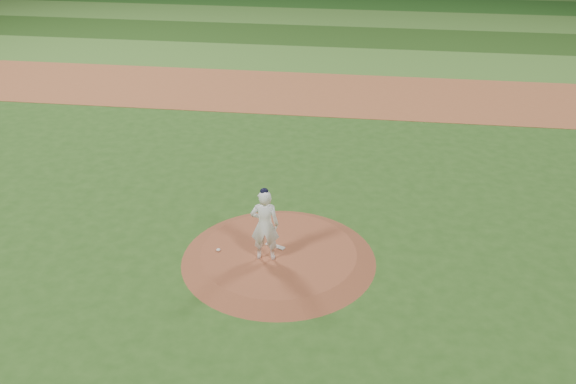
# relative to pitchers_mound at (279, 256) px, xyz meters

# --- Properties ---
(ground) EXTENTS (120.00, 120.00, 0.00)m
(ground) POSITION_rel_pitchers_mound_xyz_m (0.00, 0.00, -0.12)
(ground) COLOR #2C571C
(ground) RESTS_ON ground
(infield_dirt_band) EXTENTS (70.00, 6.00, 0.02)m
(infield_dirt_band) POSITION_rel_pitchers_mound_xyz_m (0.00, 14.00, -0.12)
(infield_dirt_band) COLOR #A45A33
(infield_dirt_band) RESTS_ON ground
(outfield_stripe_0) EXTENTS (70.00, 5.00, 0.02)m
(outfield_stripe_0) POSITION_rel_pitchers_mound_xyz_m (0.00, 19.50, -0.12)
(outfield_stripe_0) COLOR #467A2C
(outfield_stripe_0) RESTS_ON ground
(outfield_stripe_1) EXTENTS (70.00, 5.00, 0.02)m
(outfield_stripe_1) POSITION_rel_pitchers_mound_xyz_m (0.00, 24.50, -0.12)
(outfield_stripe_1) COLOR #234817
(outfield_stripe_1) RESTS_ON ground
(outfield_stripe_2) EXTENTS (70.00, 5.00, 0.02)m
(outfield_stripe_2) POSITION_rel_pitchers_mound_xyz_m (0.00, 29.50, -0.12)
(outfield_stripe_2) COLOR #42752A
(outfield_stripe_2) RESTS_ON ground
(outfield_stripe_3) EXTENTS (70.00, 5.00, 0.02)m
(outfield_stripe_3) POSITION_rel_pitchers_mound_xyz_m (0.00, 34.50, -0.12)
(outfield_stripe_3) COLOR #1E4B18
(outfield_stripe_3) RESTS_ON ground
(pitchers_mound) EXTENTS (5.50, 5.50, 0.25)m
(pitchers_mound) POSITION_rel_pitchers_mound_xyz_m (0.00, 0.00, 0.00)
(pitchers_mound) COLOR brown
(pitchers_mound) RESTS_ON ground
(pitching_rubber) EXTENTS (0.60, 0.36, 0.03)m
(pitching_rubber) POSITION_rel_pitchers_mound_xyz_m (-0.14, 0.27, 0.14)
(pitching_rubber) COLOR beige
(pitching_rubber) RESTS_ON pitchers_mound
(rosin_bag) EXTENTS (0.12, 0.12, 0.07)m
(rosin_bag) POSITION_rel_pitchers_mound_xyz_m (-1.70, -0.17, 0.16)
(rosin_bag) COLOR white
(rosin_bag) RESTS_ON pitchers_mound
(pitcher_on_mound) EXTENTS (0.81, 0.57, 2.18)m
(pitcher_on_mound) POSITION_rel_pitchers_mound_xyz_m (-0.32, -0.34, 1.19)
(pitcher_on_mound) COLOR white
(pitcher_on_mound) RESTS_ON pitchers_mound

